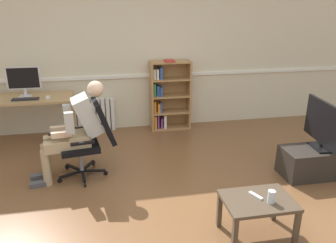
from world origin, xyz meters
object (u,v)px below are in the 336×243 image
Objects in this scene: imac_monitor at (24,79)px; office_chair at (91,136)px; coffee_table at (258,205)px; drinking_glass at (271,197)px; computer_desk at (28,104)px; person_seated at (75,129)px; computer_mouse at (48,97)px; tv_stand at (318,161)px; tv_screen at (325,125)px; keyboard at (25,99)px; spare_remote at (256,196)px; bookshelf at (167,96)px; radiator at (94,115)px.

imac_monitor reaches higher than office_chair.
coffee_table is at bearing -47.92° from imac_monitor.
drinking_glass is at bearing -47.63° from imac_monitor.
computer_desk is at bearing 132.50° from coffee_table.
computer_desk is at bearing -156.29° from person_seated.
computer_mouse reaches higher than tv_stand.
person_seated reaches higher than office_chair.
computer_mouse is 0.08× the size of person_seated.
tv_screen is 1.36× the size of coffee_table.
computer_desk is 2.71× the size of imac_monitor.
keyboard reaches higher than computer_desk.
computer_desk is 3.67m from spare_remote.
tv_stand is (3.03, -0.53, -0.47)m from person_seated.
computer_desk is at bearing 159.51° from computer_mouse.
office_chair is (-1.26, -1.48, -0.06)m from bookshelf.
computer_desk is 13.12× the size of computer_mouse.
radiator is 3.59m from tv_screen.
radiator is (0.98, 0.31, -0.73)m from imac_monitor.
computer_mouse is at bearing 155.02° from tv_stand.
spare_remote is (-0.09, 0.12, -0.05)m from drinking_glass.
tv_screen is at bearing -168.34° from spare_remote.
bookshelf is at bearing 11.12° from keyboard.
spare_remote is (2.52, -2.76, -0.60)m from imac_monitor.
computer_desk is at bearing 91.24° from keyboard.
keyboard is at bearing 134.23° from drinking_glass.
keyboard reaches higher than radiator.
person_seated is (0.77, -1.07, -0.11)m from keyboard.
spare_remote is at bearing 37.04° from office_chair.
imac_monitor is at bearing -156.83° from person_seated.
imac_monitor is 1.67m from office_chair.
person_seated is at bearing -96.00° from radiator.
office_chair is (0.98, -1.26, -0.49)m from imac_monitor.
computer_mouse reaches higher than coffee_table.
bookshelf reaches higher than computer_mouse.
keyboard is 4.16m from tv_stand.
radiator is at bearing -87.07° from spare_remote.
tv_screen reaches higher than computer_mouse.
person_seated is at bearing -64.33° from spare_remote.
person_seated is 1.89× the size of coffee_table.
office_chair is 8.33× the size of drinking_glass.
drinking_glass is (-1.22, -1.05, 0.28)m from tv_stand.
person_seated reaches higher than bookshelf.
radiator is (0.62, 0.51, -0.49)m from computer_mouse.
radiator is 5.93× the size of drinking_glass.
bookshelf is at bearing 5.51° from imac_monitor.
drinking_glass is (0.09, -0.07, 0.12)m from coffee_table.
keyboard is 0.38× the size of office_chair.
bookshelf reaches higher than tv_stand.
office_chair reaches higher than spare_remote.
bookshelf is 2.08m from person_seated.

